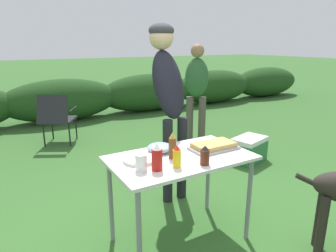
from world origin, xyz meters
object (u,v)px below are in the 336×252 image
at_px(food_tray, 214,146).
at_px(camp_chair_green_behind_table, 57,116).
at_px(folding_table, 181,166).
at_px(beer_bottle, 172,146).
at_px(mustard_bottle, 177,157).
at_px(standing_person_with_beanie, 197,85).
at_px(paper_cup_stack, 141,162).
at_px(bbq_sauce_bottle, 205,156).
at_px(ketchup_bottle, 157,157).
at_px(standing_person_in_dark_puffer, 168,87).
at_px(plate_stack, 139,159).
at_px(mixing_bowl, 160,148).
at_px(cooler_box, 249,149).

xyz_separation_m(food_tray, camp_chair_green_behind_table, (-0.71, 3.02, -0.30)).
relative_size(folding_table, beer_bottle, 5.32).
relative_size(mustard_bottle, standing_person_with_beanie, 0.11).
relative_size(paper_cup_stack, bbq_sauce_bottle, 0.81).
distance_m(folding_table, ketchup_bottle, 0.35).
bearing_deg(mustard_bottle, beer_bottle, 69.71).
bearing_deg(paper_cup_stack, standing_person_in_dark_puffer, 49.97).
relative_size(plate_stack, standing_person_with_beanie, 0.16).
xyz_separation_m(folding_table, bbq_sauce_bottle, (0.06, -0.22, 0.15)).
xyz_separation_m(paper_cup_stack, mustard_bottle, (0.24, -0.08, 0.02)).
height_order(folding_table, food_tray, food_tray).
height_order(paper_cup_stack, bbq_sauce_bottle, bbq_sauce_bottle).
distance_m(food_tray, camp_chair_green_behind_table, 3.12).
distance_m(mixing_bowl, paper_cup_stack, 0.39).
bearing_deg(standing_person_in_dark_puffer, camp_chair_green_behind_table, 106.28).
distance_m(standing_person_in_dark_puffer, camp_chair_green_behind_table, 2.49).
bearing_deg(ketchup_bottle, standing_person_with_beanie, 49.13).
bearing_deg(food_tray, standing_person_in_dark_puffer, 90.80).
bearing_deg(folding_table, ketchup_bottle, -154.54).
distance_m(mixing_bowl, beer_bottle, 0.19).
distance_m(ketchup_bottle, cooler_box, 2.40).
height_order(plate_stack, beer_bottle, beer_bottle).
distance_m(beer_bottle, standing_person_in_dark_puffer, 0.90).
distance_m(mixing_bowl, cooler_box, 2.09).
height_order(food_tray, beer_bottle, beer_bottle).
bearing_deg(standing_person_in_dark_puffer, paper_cup_stack, -130.83).
distance_m(paper_cup_stack, ketchup_bottle, 0.11).
relative_size(food_tray, plate_stack, 1.58).
relative_size(folding_table, camp_chair_green_behind_table, 1.32).
height_order(food_tray, bbq_sauce_bottle, bbq_sauce_bottle).
xyz_separation_m(plate_stack, ketchup_bottle, (0.04, -0.21, 0.08)).
relative_size(paper_cup_stack, standing_person_in_dark_puffer, 0.07).
xyz_separation_m(mixing_bowl, beer_bottle, (0.01, -0.17, 0.06)).
distance_m(food_tray, cooler_box, 1.82).
distance_m(mustard_bottle, camp_chair_green_behind_table, 3.21).
relative_size(beer_bottle, ketchup_bottle, 1.06).
height_order(folding_table, plate_stack, plate_stack).
xyz_separation_m(food_tray, standing_person_in_dark_puffer, (-0.01, 0.74, 0.40)).
bearing_deg(standing_person_with_beanie, bbq_sauce_bottle, -86.32).
xyz_separation_m(paper_cup_stack, standing_person_in_dark_puffer, (0.69, 0.82, 0.37)).
xyz_separation_m(beer_bottle, cooler_box, (1.82, 0.97, -0.67)).
relative_size(folding_table, plate_stack, 4.44).
xyz_separation_m(mixing_bowl, mustard_bottle, (-0.05, -0.33, 0.04)).
bearing_deg(standing_person_with_beanie, mustard_bottle, -90.43).
bearing_deg(plate_stack, paper_cup_stack, -110.95).
xyz_separation_m(food_tray, standing_person_with_beanie, (1.26, 2.03, 0.18)).
distance_m(mixing_bowl, mustard_bottle, 0.34).
distance_m(beer_bottle, bbq_sauce_bottle, 0.26).
bearing_deg(food_tray, mustard_bottle, -161.44).
xyz_separation_m(mixing_bowl, bbq_sauce_bottle, (0.15, -0.40, 0.03)).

